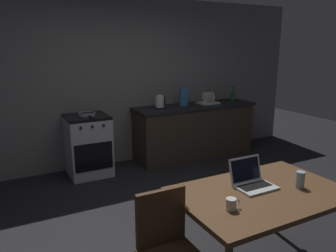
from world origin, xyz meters
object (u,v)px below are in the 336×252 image
object	(u,v)px
cereal_box	(184,97)
bottle	(233,95)
dish_rack	(208,101)
coffee_mug	(231,204)
dining_table	(261,199)
frying_pan	(87,114)
electric_kettle	(160,102)
stove_oven	(88,145)
drinking_glass	(300,180)
laptop	(252,181)
chair	(168,246)

from	to	relation	value
cereal_box	bottle	bearing A→B (deg)	-4.04
dish_rack	coffee_mug	bearing A→B (deg)	-121.88
dining_table	frying_pan	bearing A→B (deg)	102.98
frying_pan	coffee_mug	bearing A→B (deg)	-85.21
bottle	dish_rack	xyz separation A→B (m)	(-0.50, 0.05, -0.09)
bottle	electric_kettle	bearing A→B (deg)	178.02
stove_oven	bottle	xyz separation A→B (m)	(2.64, -0.05, 0.59)
bottle	drinking_glass	world-z (taller)	bottle
laptop	bottle	distance (m)	3.39
bottle	cereal_box	xyz separation A→B (m)	(-0.99, 0.07, 0.01)
dining_table	bottle	xyz separation A→B (m)	(1.97, 2.85, 0.35)
coffee_mug	drinking_glass	bearing A→B (deg)	3.10
electric_kettle	coffee_mug	bearing A→B (deg)	-107.17
laptop	coffee_mug	xyz separation A→B (m)	(-0.41, -0.24, -0.00)
dining_table	bottle	distance (m)	3.48
bottle	dish_rack	world-z (taller)	bottle
frying_pan	cereal_box	distance (m)	1.65
drinking_glass	bottle	bearing A→B (deg)	60.67
laptop	frying_pan	distance (m)	2.84
cereal_box	drinking_glass	bearing A→B (deg)	-102.36
drinking_glass	dish_rack	xyz separation A→B (m)	(1.15, 2.98, 0.12)
stove_oven	electric_kettle	bearing A→B (deg)	0.12
electric_kettle	drinking_glass	world-z (taller)	electric_kettle
chair	cereal_box	xyz separation A→B (m)	(1.83, 2.91, 0.53)
dining_table	bottle	size ratio (longest dim) A/B	4.84
stove_oven	electric_kettle	world-z (taller)	electric_kettle
coffee_mug	drinking_glass	world-z (taller)	drinking_glass
frying_pan	laptop	bearing A→B (deg)	-76.61
chair	laptop	xyz separation A→B (m)	(0.85, 0.11, 0.28)
dish_rack	laptop	bearing A→B (deg)	-117.89
chair	electric_kettle	bearing A→B (deg)	42.58
laptop	cereal_box	size ratio (longest dim) A/B	1.08
bottle	frying_pan	xyz separation A→B (m)	(-2.64, 0.02, -0.11)
dining_table	drinking_glass	world-z (taller)	drinking_glass
electric_kettle	frying_pan	distance (m)	1.19
drinking_glass	coffee_mug	bearing A→B (deg)	-176.90
bottle	cereal_box	distance (m)	0.99
chair	bottle	bearing A→B (deg)	23.18
frying_pan	dining_table	bearing A→B (deg)	-77.02
electric_kettle	dish_rack	xyz separation A→B (m)	(0.95, 0.00, -0.06)
dish_rack	electric_kettle	bearing A→B (deg)	-180.00
dish_rack	dining_table	bearing A→B (deg)	-116.90
electric_kettle	bottle	size ratio (longest dim) A/B	0.78
bottle	dish_rack	bearing A→B (deg)	174.33
chair	laptop	world-z (taller)	laptop
bottle	coffee_mug	world-z (taller)	bottle
stove_oven	coffee_mug	xyz separation A→B (m)	(0.26, -3.02, 0.35)
laptop	dish_rack	distance (m)	3.16
stove_oven	drinking_glass	world-z (taller)	stove_oven
coffee_mug	dish_rack	distance (m)	3.56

